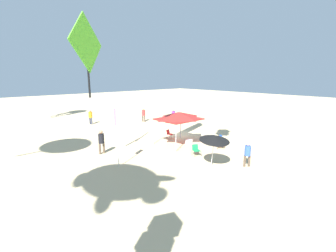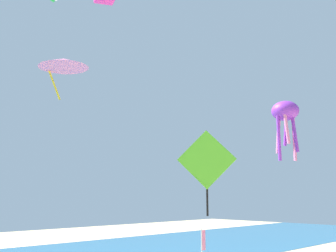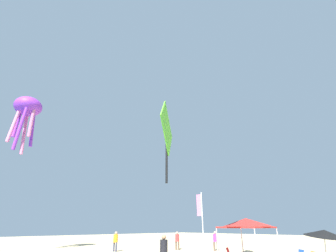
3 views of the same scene
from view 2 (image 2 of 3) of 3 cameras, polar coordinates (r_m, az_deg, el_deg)
The scene contains 3 objects.
kite_delta_pink at distance 36.35m, azimuth -14.99°, elevation 8.86°, with size 4.59×4.56×3.45m.
kite_octopus_purple at distance 42.59m, azimuth 16.74°, elevation 1.68°, with size 2.82×2.82×6.27m.
kite_diamond_lime at distance 24.69m, azimuth 5.65°, elevation -5.32°, with size 2.21×3.10×5.35m.
Camera 2 is at (-21.37, -5.92, 5.87)m, focal length 41.80 mm.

